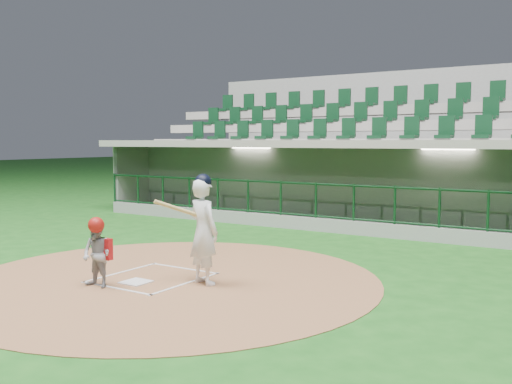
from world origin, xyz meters
The scene contains 8 objects.
ground centered at (0.00, 0.00, 0.00)m, with size 120.00×120.00×0.00m, color #164E16.
dirt_circle centered at (0.30, -0.20, 0.01)m, with size 7.20×7.20×0.01m, color brown.
home_plate centered at (0.00, -0.70, 0.02)m, with size 0.43×0.43×0.02m, color silver.
batter_box_chalk centered at (0.00, -0.30, 0.02)m, with size 1.55×1.80×0.01m.
dugout_structure centered at (0.17, 7.83, 0.96)m, with size 16.40×3.70×3.00m.
seating_deck centered at (0.00, 10.91, 1.42)m, with size 17.00×6.72×5.15m.
batter centered at (0.99, -0.14, 0.93)m, with size 0.90×0.93×1.83m.
catcher centered at (-0.31, -1.24, 0.58)m, with size 0.53×0.42×1.15m.
Camera 1 is at (6.73, -7.49, 2.37)m, focal length 40.00 mm.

